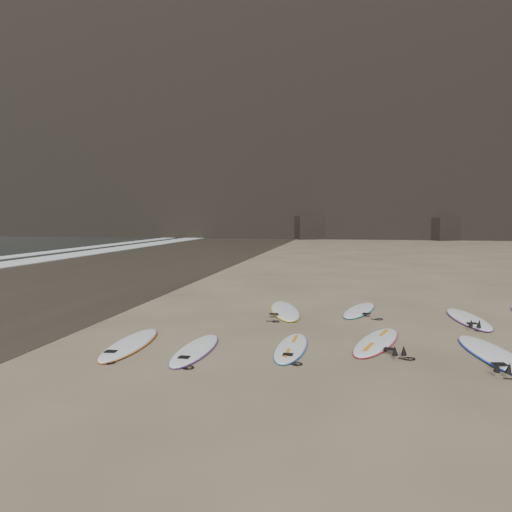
{
  "coord_description": "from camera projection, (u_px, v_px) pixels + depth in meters",
  "views": [
    {
      "loc": [
        -1.26,
        -9.83,
        2.47
      ],
      "look_at": [
        -3.53,
        2.15,
        1.5
      ],
      "focal_mm": 35.0,
      "sensor_mm": 36.0,
      "label": 1
    }
  ],
  "objects": [
    {
      "name": "ground",
      "position": [
        415.0,
        345.0,
        9.59
      ],
      "size": [
        240.0,
        240.0,
        0.0
      ],
      "primitive_type": "plane",
      "color": "#897559",
      "rests_on": "ground"
    },
    {
      "name": "surfboard_7",
      "position": [
        468.0,
        318.0,
        11.85
      ],
      "size": [
        0.89,
        2.66,
        0.09
      ],
      "primitive_type": "ellipsoid",
      "rotation": [
        0.0,
        0.0,
        0.1
      ],
      "color": "white",
      "rests_on": "ground"
    },
    {
      "name": "surfboard_11",
      "position": [
        130.0,
        344.0,
        9.53
      ],
      "size": [
        0.75,
        2.56,
        0.09
      ],
      "primitive_type": "ellipsoid",
      "rotation": [
        0.0,
        0.0,
        0.06
      ],
      "color": "white",
      "rests_on": "ground"
    },
    {
      "name": "surfboard_6",
      "position": [
        359.0,
        310.0,
        12.97
      ],
      "size": [
        1.14,
        2.45,
        0.09
      ],
      "primitive_type": "ellipsoid",
      "rotation": [
        0.0,
        0.0,
        -0.25
      ],
      "color": "white",
      "rests_on": "ground"
    },
    {
      "name": "surfboard_1",
      "position": [
        291.0,
        347.0,
        9.29
      ],
      "size": [
        0.58,
        2.21,
        0.08
      ],
      "primitive_type": "ellipsoid",
      "rotation": [
        0.0,
        0.0,
        -0.02
      ],
      "color": "white",
      "rests_on": "ground"
    },
    {
      "name": "wet_sand",
      "position": [
        77.0,
        273.0,
        21.8
      ],
      "size": [
        12.0,
        200.0,
        0.01
      ],
      "primitive_type": "cube",
      "color": "#383026",
      "rests_on": "ground"
    },
    {
      "name": "surfboard_0",
      "position": [
        195.0,
        349.0,
        9.14
      ],
      "size": [
        0.56,
        2.31,
        0.08
      ],
      "primitive_type": "ellipsoid",
      "rotation": [
        0.0,
        0.0,
        -0.0
      ],
      "color": "white",
      "rests_on": "ground"
    },
    {
      "name": "surfboard_3",
      "position": [
        494.0,
        354.0,
        8.78
      ],
      "size": [
        1.12,
        2.85,
        0.1
      ],
      "primitive_type": "ellipsoid",
      "rotation": [
        0.0,
        0.0,
        0.17
      ],
      "color": "white",
      "rests_on": "ground"
    },
    {
      "name": "surfboard_2",
      "position": [
        377.0,
        341.0,
        9.71
      ],
      "size": [
        1.28,
        2.58,
        0.09
      ],
      "primitive_type": "ellipsoid",
      "rotation": [
        0.0,
        0.0,
        -0.28
      ],
      "color": "white",
      "rests_on": "ground"
    },
    {
      "name": "surfboard_5",
      "position": [
        285.0,
        310.0,
        12.9
      ],
      "size": [
        1.27,
        2.81,
        0.1
      ],
      "primitive_type": "ellipsoid",
      "rotation": [
        0.0,
        0.0,
        0.23
      ],
      "color": "white",
      "rests_on": "ground"
    }
  ]
}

